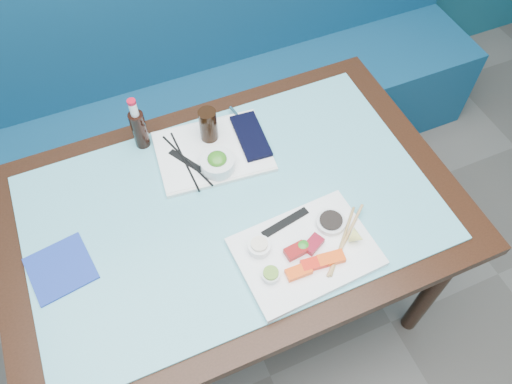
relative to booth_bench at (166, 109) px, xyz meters
name	(u,v)px	position (x,y,z in m)	size (l,w,h in m)	color
booth_bench	(166,109)	(0.00, 0.00, 0.00)	(3.00, 0.56, 1.17)	navy
dining_table	(232,222)	(0.00, -0.84, 0.29)	(1.40, 0.90, 0.75)	black
glass_top	(231,207)	(0.00, -0.84, 0.38)	(1.22, 0.76, 0.01)	#60B2C1
sashimi_plate	(305,252)	(0.14, -1.07, 0.39)	(0.38, 0.27, 0.02)	white
salmon_left	(299,272)	(0.09, -1.13, 0.41)	(0.07, 0.03, 0.02)	#FF480A
salmon_mid	(314,264)	(0.14, -1.12, 0.41)	(0.07, 0.04, 0.02)	red
salmon_right	(331,259)	(0.19, -1.13, 0.41)	(0.08, 0.04, 0.02)	#FF490A
tuna_left	(296,251)	(0.11, -1.07, 0.41)	(0.06, 0.04, 0.02)	maroon
tuna_right	(313,244)	(0.16, -1.07, 0.41)	(0.06, 0.04, 0.02)	maroon
seaweed_garnish	(303,246)	(0.13, -1.06, 0.41)	(0.04, 0.04, 0.02)	#27831E
ramekin_wasabi	(271,275)	(0.01, -1.11, 0.41)	(0.05, 0.05, 0.02)	white
wasabi_fill	(271,273)	(0.01, -1.11, 0.43)	(0.04, 0.04, 0.01)	olive
ramekin_ginger	(259,247)	(0.02, -1.02, 0.42)	(0.07, 0.07, 0.03)	white
ginger_fill	(259,244)	(0.02, -1.02, 0.44)	(0.05, 0.05, 0.01)	#F1E1C6
soy_dish	(331,222)	(0.24, -1.02, 0.41)	(0.09, 0.09, 0.02)	silver
soy_fill	(331,220)	(0.24, -1.02, 0.42)	(0.07, 0.07, 0.01)	black
lemon_wedge	(357,237)	(0.28, -1.10, 0.43)	(0.05, 0.05, 0.04)	#FFF678
chopstick_sleeve	(285,222)	(0.12, -0.97, 0.41)	(0.16, 0.02, 0.00)	black
wooden_chopstick_a	(343,240)	(0.25, -1.09, 0.41)	(0.01, 0.01, 0.24)	#A0824B
wooden_chopstick_b	(346,239)	(0.26, -1.09, 0.41)	(0.01, 0.01, 0.26)	tan
serving_tray	(213,151)	(0.02, -0.62, 0.39)	(0.36, 0.27, 0.01)	white
paper_placemat	(213,150)	(0.02, -0.62, 0.40)	(0.36, 0.25, 0.00)	white
seaweed_bowl	(218,164)	(0.01, -0.70, 0.42)	(0.11, 0.11, 0.04)	white
seaweed_salad	(217,159)	(0.01, -0.70, 0.44)	(0.06, 0.06, 0.03)	#33791C
cola_glass	(208,125)	(0.03, -0.57, 0.46)	(0.06, 0.06, 0.12)	black
navy_pouch	(251,136)	(0.16, -0.62, 0.40)	(0.09, 0.20, 0.02)	black
fork	(237,115)	(0.15, -0.52, 0.40)	(0.01, 0.01, 0.09)	silver
black_chopstick_a	(185,161)	(-0.08, -0.63, 0.40)	(0.01, 0.01, 0.26)	black
black_chopstick_b	(187,160)	(-0.07, -0.63, 0.40)	(0.01, 0.01, 0.26)	black
tray_sleeve	(186,161)	(-0.07, -0.63, 0.40)	(0.02, 0.14, 0.00)	black
cola_bottle_body	(139,130)	(-0.18, -0.49, 0.45)	(0.05, 0.05, 0.14)	black
cola_bottle_neck	(133,109)	(-0.18, -0.49, 0.55)	(0.03, 0.03, 0.05)	white
cola_bottle_cap	(131,102)	(-0.18, -0.49, 0.58)	(0.03, 0.03, 0.01)	red
blue_napkin	(61,268)	(-0.52, -0.84, 0.39)	(0.17, 0.17, 0.01)	navy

